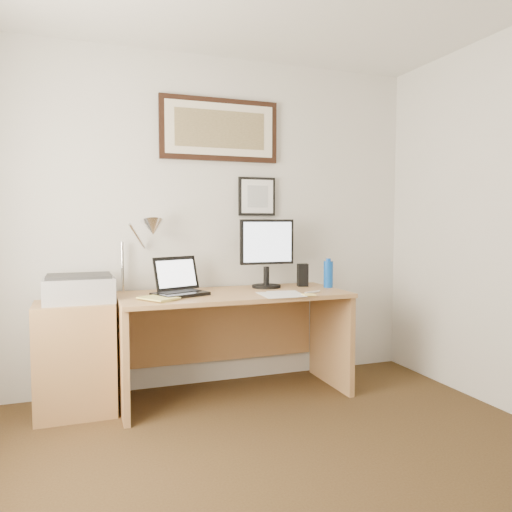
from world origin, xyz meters
name	(u,v)px	position (x,y,z in m)	size (l,w,h in m)	color
wall_back	(200,222)	(0.00, 2.00, 1.25)	(3.50, 0.02, 2.50)	silver
side_cabinet	(75,358)	(-0.92, 1.68, 0.36)	(0.50, 0.40, 0.73)	#A37344
water_bottle	(328,274)	(0.91, 1.65, 0.85)	(0.07, 0.07, 0.20)	#0D4BB5
bottle_cap	(328,260)	(0.91, 1.65, 0.96)	(0.04, 0.04, 0.02)	#0D4BB5
speaker	(303,275)	(0.76, 1.77, 0.84)	(0.08, 0.07, 0.18)	black
paper_sheet_a	(276,295)	(0.39, 1.42, 0.75)	(0.21, 0.30, 0.00)	white
paper_sheet_b	(286,294)	(0.47, 1.43, 0.75)	(0.22, 0.31, 0.00)	white
sticky_pad	(309,295)	(0.59, 1.31, 0.76)	(0.08, 0.08, 0.01)	#FBE077
marker_pen	(312,292)	(0.66, 1.40, 0.76)	(0.02, 0.02, 0.14)	silver
book	(148,300)	(-0.48, 1.43, 0.76)	(0.17, 0.24, 0.02)	#D9CE66
desk	(230,323)	(0.15, 1.72, 0.51)	(1.60, 0.70, 0.75)	#A37344
laptop	(179,286)	(-0.24, 1.66, 0.81)	(0.40, 0.41, 0.26)	black
lcd_monitor	(267,250)	(0.46, 1.79, 1.04)	(0.42, 0.22, 0.52)	black
printer	(79,288)	(-0.88, 1.70, 0.82)	(0.44, 0.34, 0.18)	#A8A8AA
desk_lamp	(150,231)	(-0.41, 1.81, 1.19)	(0.29, 0.27, 0.53)	silver
picture_large	(220,130)	(0.15, 1.97, 1.95)	(0.92, 0.04, 0.47)	black
picture_small	(257,197)	(0.45, 1.97, 1.45)	(0.30, 0.03, 0.30)	black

